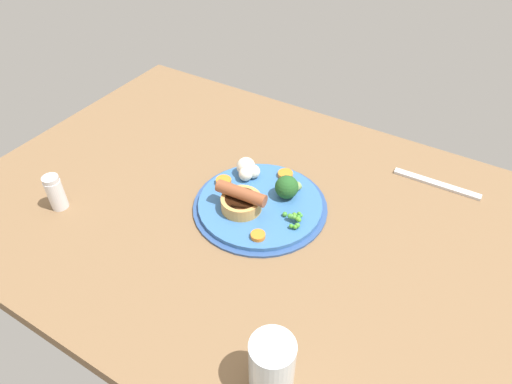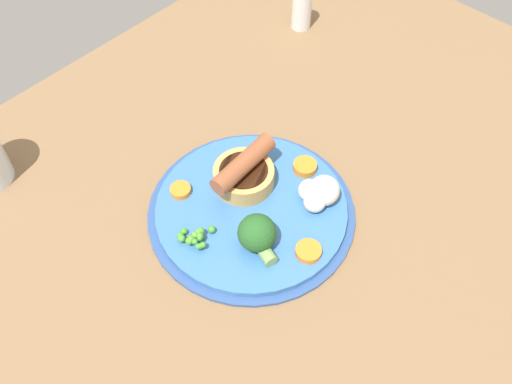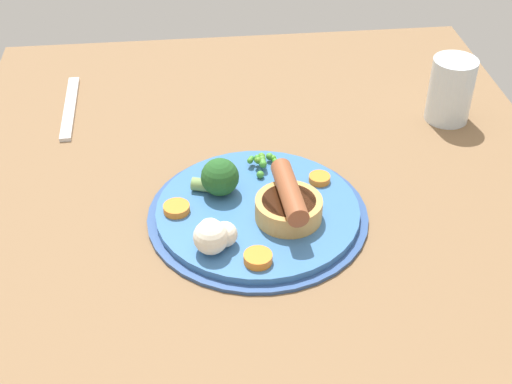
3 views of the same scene
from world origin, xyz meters
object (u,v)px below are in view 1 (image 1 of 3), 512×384
at_px(dinner_plate, 260,205).
at_px(fork, 436,184).
at_px(carrot_slice_1, 224,181).
at_px(salt_shaker, 55,192).
at_px(broccoli_floret_near, 287,187).
at_px(sausage_pudding, 241,200).
at_px(cauliflower_floret, 247,169).
at_px(carrot_slice_0, 258,236).
at_px(carrot_slice_5, 285,174).
at_px(pea_pile, 295,218).
at_px(drinking_glass, 272,365).

xyz_separation_m(dinner_plate, fork, (-0.28, -0.25, -0.00)).
xyz_separation_m(carrot_slice_1, salt_shaker, (0.25, 0.22, 0.02)).
distance_m(broccoli_floret_near, carrot_slice_1, 0.14).
height_order(dinner_plate, sausage_pudding, sausage_pudding).
distance_m(cauliflower_floret, carrot_slice_0, 0.18).
height_order(sausage_pudding, fork, sausage_pudding).
bearing_deg(carrot_slice_5, pea_pile, 125.61).
height_order(carrot_slice_0, carrot_slice_5, same).
xyz_separation_m(sausage_pudding, fork, (-0.31, -0.29, -0.03)).
bearing_deg(carrot_slice_0, dinner_plate, -61.60).
height_order(broccoli_floret_near, salt_shaker, salt_shaker).
height_order(sausage_pudding, drinking_glass, drinking_glass).
distance_m(carrot_slice_0, salt_shaker, 0.41).
xyz_separation_m(pea_pile, salt_shaker, (0.43, 0.19, 0.01)).
distance_m(pea_pile, carrot_slice_5, 0.14).
bearing_deg(carrot_slice_0, sausage_pudding, -36.32).
relative_size(pea_pile, broccoli_floret_near, 0.75).
bearing_deg(carrot_slice_1, carrot_slice_0, 146.08).
xyz_separation_m(carrot_slice_0, carrot_slice_5, (0.04, -0.18, 0.00)).
height_order(sausage_pudding, cauliflower_floret, sausage_pudding).
xyz_separation_m(sausage_pudding, salt_shaker, (0.32, 0.17, 0.00)).
bearing_deg(carrot_slice_1, pea_pile, 172.24).
height_order(sausage_pudding, salt_shaker, salt_shaker).
relative_size(dinner_plate, broccoli_floret_near, 4.44).
xyz_separation_m(broccoli_floret_near, salt_shaker, (0.38, 0.25, 0.00)).
relative_size(dinner_plate, drinking_glass, 2.82).
xyz_separation_m(pea_pile, cauliflower_floret, (0.15, -0.07, 0.01)).
bearing_deg(cauliflower_floret, fork, -150.67).
relative_size(dinner_plate, carrot_slice_5, 8.45).
distance_m(pea_pile, salt_shaker, 0.47).
distance_m(sausage_pudding, carrot_slice_1, 0.09).
bearing_deg(fork, drinking_glass, 79.95).
height_order(fork, drinking_glass, drinking_glass).
xyz_separation_m(pea_pile, carrot_slice_1, (0.18, -0.02, -0.00)).
relative_size(pea_pile, fork, 0.25).
bearing_deg(drinking_glass, carrot_slice_0, -54.99).
xyz_separation_m(carrot_slice_5, drinking_glass, (-0.19, 0.40, 0.03)).
distance_m(carrot_slice_0, carrot_slice_1, 0.17).
bearing_deg(dinner_plate, drinking_glass, 123.26).
height_order(dinner_plate, carrot_slice_1, carrot_slice_1).
relative_size(pea_pile, drinking_glass, 0.47).
relative_size(cauliflower_floret, carrot_slice_1, 1.64).
bearing_deg(fork, carrot_slice_1, 31.47).
height_order(carrot_slice_1, carrot_slice_5, carrot_slice_1).
distance_m(carrot_slice_5, drinking_glass, 0.44).
bearing_deg(cauliflower_floret, carrot_slice_0, 128.15).
relative_size(dinner_plate, pea_pile, 5.95).
xyz_separation_m(sausage_pudding, carrot_slice_1, (0.07, -0.04, -0.02)).
bearing_deg(dinner_plate, pea_pile, 170.49).
distance_m(cauliflower_floret, salt_shaker, 0.38).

